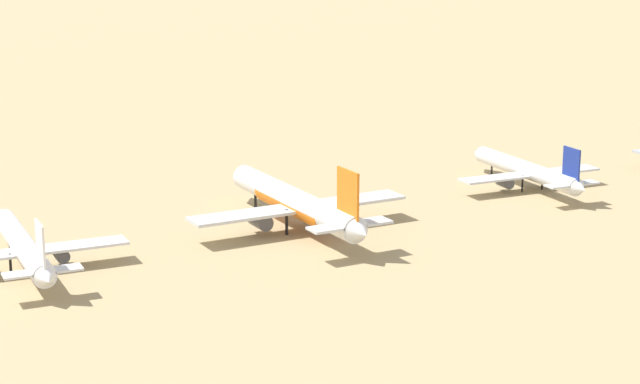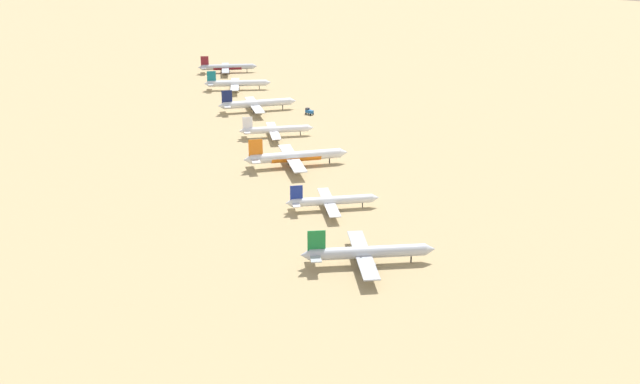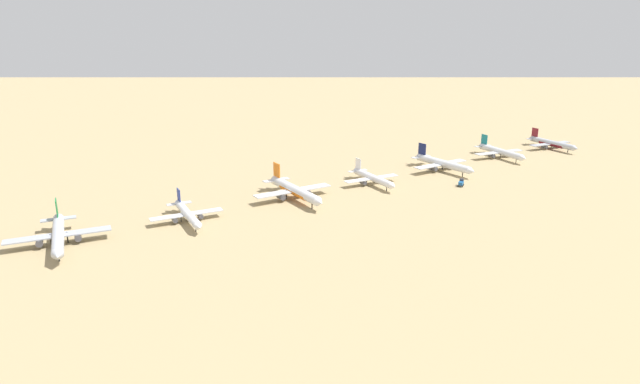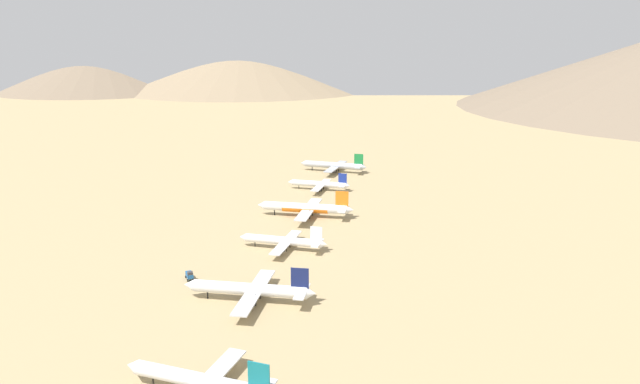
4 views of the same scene
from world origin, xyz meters
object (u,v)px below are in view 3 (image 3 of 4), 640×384
at_px(parked_jet_3, 372,178).
at_px(parked_jet_6, 552,143).
at_px(parked_jet_2, 294,190).
at_px(parked_jet_4, 442,163).
at_px(service_truck, 461,183).
at_px(parked_jet_1, 187,214).
at_px(parked_jet_0, 58,235).
at_px(parked_jet_5, 500,152).

xyz_separation_m(parked_jet_3, parked_jet_6, (-31.49, 168.12, 0.24)).
bearing_deg(parked_jet_2, parked_jet_4, 99.84).
relative_size(parked_jet_3, parked_jet_4, 0.85).
bearing_deg(parked_jet_6, service_truck, -66.45).
distance_m(parked_jet_1, parked_jet_4, 165.66).
relative_size(parked_jet_1, parked_jet_3, 0.98).
distance_m(parked_jet_0, parked_jet_5, 278.36).
bearing_deg(parked_jet_3, parked_jet_1, -79.18).
bearing_deg(parked_jet_4, parked_jet_0, -79.96).
bearing_deg(parked_jet_6, parked_jet_0, -79.73).
xyz_separation_m(parked_jet_1, service_truck, (1.70, 152.47, -1.93)).
xyz_separation_m(parked_jet_1, parked_jet_5, (-43.96, 220.37, 0.54)).
height_order(parked_jet_4, service_truck, parked_jet_4).
bearing_deg(parked_jet_5, parked_jet_2, -79.05).
distance_m(parked_jet_1, service_truck, 152.49).
bearing_deg(parked_jet_1, parked_jet_3, 100.82).
bearing_deg(parked_jet_0, service_truck, 91.63).
height_order(parked_jet_0, parked_jet_6, parked_jet_0).
bearing_deg(parked_jet_6, parked_jet_2, -79.71).
relative_size(parked_jet_2, parked_jet_6, 1.18).
height_order(parked_jet_0, parked_jet_5, parked_jet_0).
xyz_separation_m(parked_jet_0, service_truck, (-5.83, 205.66, -2.79)).
bearing_deg(parked_jet_0, parked_jet_5, 100.66).
bearing_deg(parked_jet_6, parked_jet_4, -79.30).
bearing_deg(parked_jet_0, parked_jet_1, 98.06).
xyz_separation_m(parked_jet_5, parked_jet_6, (-8.11, 55.48, -0.20)).
distance_m(parked_jet_0, parked_jet_1, 53.73).
bearing_deg(parked_jet_5, parked_jet_3, -78.28).
relative_size(parked_jet_1, service_truck, 7.48).
bearing_deg(service_truck, parked_jet_6, 113.55).
distance_m(parked_jet_5, parked_jet_6, 56.07).
bearing_deg(service_truck, parked_jet_0, -88.37).
bearing_deg(parked_jet_5, parked_jet_4, -77.03).
bearing_deg(parked_jet_5, parked_jet_6, 98.32).
xyz_separation_m(parked_jet_1, parked_jet_2, (-12.37, 57.12, 1.12)).
relative_size(parked_jet_5, parked_jet_6, 1.03).
xyz_separation_m(parked_jet_0, parked_jet_2, (-19.90, 110.31, 0.25)).
height_order(parked_jet_3, parked_jet_4, parked_jet_4).
height_order(parked_jet_2, parked_jet_3, parked_jet_2).
height_order(parked_jet_0, parked_jet_2, parked_jet_2).
bearing_deg(parked_jet_4, parked_jet_5, 102.97).
height_order(parked_jet_2, service_truck, parked_jet_2).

